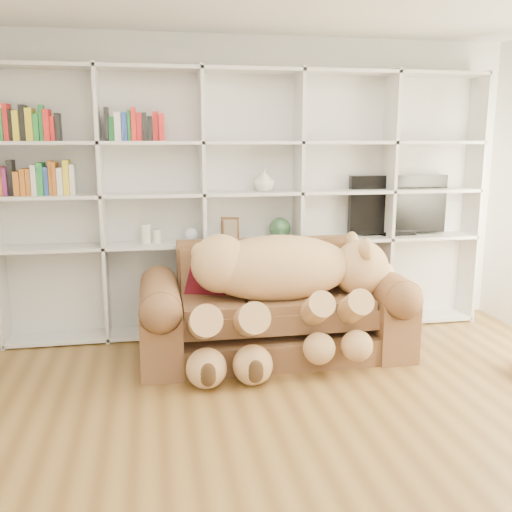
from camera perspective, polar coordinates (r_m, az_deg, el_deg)
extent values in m
plane|color=brown|center=(3.44, 6.57, -19.62)|extent=(5.00, 5.00, 0.00)
cube|color=silver|center=(5.40, -0.84, 7.04)|extent=(5.00, 0.02, 2.70)
cube|color=silver|center=(5.38, -0.77, 5.41)|extent=(4.40, 0.03, 2.40)
cube|color=silver|center=(5.16, -15.12, 4.76)|extent=(0.03, 0.35, 2.40)
cube|color=silver|center=(5.17, -5.31, 5.11)|extent=(0.03, 0.35, 2.40)
cube|color=silver|center=(5.32, 4.22, 5.31)|extent=(0.03, 0.35, 2.40)
cube|color=silver|center=(5.60, 13.00, 5.37)|extent=(0.03, 0.35, 2.40)
cube|color=silver|center=(6.00, 20.78, 5.31)|extent=(0.03, 0.35, 2.40)
cube|color=silver|center=(5.48, -0.46, -7.03)|extent=(4.40, 0.35, 0.03)
cube|color=silver|center=(5.27, -0.47, 1.45)|extent=(4.40, 0.35, 0.03)
cube|color=silver|center=(5.21, -0.48, 6.32)|extent=(4.40, 0.35, 0.03)
cube|color=silver|center=(5.19, -0.49, 11.27)|extent=(4.40, 0.35, 0.03)
cube|color=silver|center=(5.22, -0.50, 18.09)|extent=(4.40, 0.35, 0.03)
cube|color=brown|center=(4.85, 1.84, -8.56)|extent=(2.09, 0.85, 0.22)
cube|color=brown|center=(4.72, 1.92, -4.90)|extent=(1.55, 0.70, 0.30)
cube|color=brown|center=(5.04, 0.98, -1.37)|extent=(1.55, 0.20, 0.55)
cube|color=brown|center=(4.69, -9.49, -7.28)|extent=(0.32, 0.95, 0.55)
cube|color=brown|center=(5.07, 12.33, -5.97)|extent=(0.32, 0.95, 0.55)
cylinder|color=brown|center=(4.61, -9.61, -4.05)|extent=(0.32, 0.90, 0.32)
cylinder|color=brown|center=(4.99, 12.46, -2.96)|extent=(0.32, 0.90, 0.32)
ellipsoid|color=tan|center=(4.62, 2.21, -1.19)|extent=(1.24, 0.60, 0.53)
sphere|color=tan|center=(4.53, -3.59, -0.77)|extent=(0.47, 0.47, 0.47)
sphere|color=tan|center=(4.83, 10.39, -1.21)|extent=(0.47, 0.47, 0.47)
sphere|color=beige|center=(4.91, 12.35, -1.85)|extent=(0.23, 0.23, 0.23)
sphere|color=#3C2815|center=(4.94, 13.31, -1.91)|extent=(0.07, 0.07, 0.07)
ellipsoid|color=tan|center=(4.63, 10.95, 0.65)|extent=(0.11, 0.18, 0.18)
ellipsoid|color=tan|center=(4.93, 9.57, 1.37)|extent=(0.11, 0.18, 0.18)
sphere|color=tan|center=(4.50, -5.50, 0.35)|extent=(0.16, 0.16, 0.16)
cylinder|color=tan|center=(4.45, 5.76, -5.59)|extent=(0.20, 0.57, 0.42)
cylinder|color=tan|center=(4.54, 9.41, -5.34)|extent=(0.20, 0.57, 0.42)
cylinder|color=tan|center=(4.31, -5.29, -6.74)|extent=(0.23, 0.66, 0.48)
cylinder|color=tan|center=(4.35, -0.78, -6.51)|extent=(0.23, 0.66, 0.48)
sphere|color=tan|center=(4.36, 6.37, -9.22)|extent=(0.25, 0.25, 0.25)
sphere|color=tan|center=(4.45, 10.10, -8.89)|extent=(0.25, 0.25, 0.25)
sphere|color=tan|center=(4.24, -4.99, -11.06)|extent=(0.30, 0.30, 0.30)
sphere|color=tan|center=(4.28, -0.36, -10.79)|extent=(0.30, 0.30, 0.30)
cube|color=maroon|center=(4.79, -4.99, -2.10)|extent=(0.41, 0.30, 0.38)
cube|color=black|center=(5.70, 13.97, 5.05)|extent=(0.98, 0.08, 0.56)
cube|color=black|center=(5.74, 13.84, 2.29)|extent=(0.33, 0.18, 0.04)
cube|color=#52331C|center=(5.22, -2.61, 2.77)|extent=(0.17, 0.07, 0.21)
sphere|color=#2C5635|center=(5.31, 2.42, 2.76)|extent=(0.20, 0.20, 0.20)
cylinder|color=silver|center=(5.18, -10.95, 2.20)|extent=(0.09, 0.09, 0.17)
cylinder|color=silver|center=(5.18, -9.85, 1.96)|extent=(0.09, 0.09, 0.12)
sphere|color=white|center=(5.19, -6.47, 2.15)|extent=(0.12, 0.12, 0.12)
imported|color=silver|center=(5.23, 0.85, 7.59)|extent=(0.25, 0.25, 0.20)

